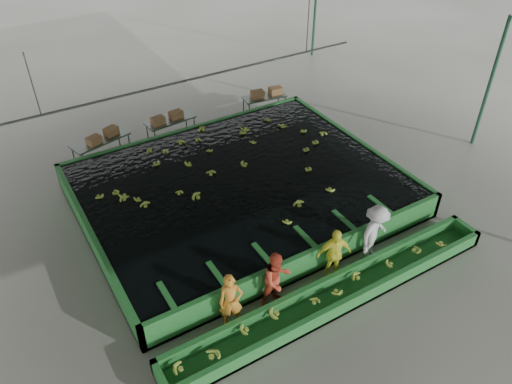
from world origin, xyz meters
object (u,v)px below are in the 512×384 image
packing_table_left (102,150)px  box_stack_right (266,96)px  worker_b (277,279)px  worker_c (334,254)px  box_stack_mid (167,121)px  box_stack_left (103,139)px  packing_table_mid (171,129)px  flotation_tank (240,190)px  sorting_trough (336,295)px  worker_a (231,301)px  worker_d (375,233)px  packing_table_right (264,105)px

packing_table_left → box_stack_right: 7.22m
worker_b → worker_c: worker_b is taller
box_stack_mid → box_stack_left: bearing=-175.7°
packing_table_mid → box_stack_mid: size_ratio=1.49×
box_stack_right → packing_table_left: bearing=-179.5°
flotation_tank → box_stack_left: (-3.08, 4.67, 0.51)m
sorting_trough → worker_a: (-2.71, 0.80, 0.57)m
flotation_tank → box_stack_right: bearing=50.1°
worker_d → sorting_trough: bearing=-177.0°
worker_c → box_stack_left: worker_c is taller
worker_b → box_stack_mid: size_ratio=1.32×
worker_c → packing_table_left: 9.76m
flotation_tank → packing_table_mid: (-0.36, 4.91, -0.01)m
worker_a → box_stack_mid: (2.22, 9.16, 0.06)m
box_stack_mid → box_stack_right: bearing=-0.8°
packing_table_right → box_stack_mid: (-4.41, 0.05, 0.46)m
worker_c → box_stack_mid: bearing=113.8°
worker_b → packing_table_left: bearing=98.5°
box_stack_mid → box_stack_right: 4.51m
sorting_trough → worker_b: worker_b is taller
packing_table_right → box_stack_right: 0.43m
packing_table_left → box_stack_left: (0.11, -0.07, 0.48)m
worker_c → flotation_tank: bearing=114.1°
worker_a → box_stack_right: bearing=74.7°
worker_c → packing_table_mid: size_ratio=0.86×
packing_table_mid → packing_table_right: packing_table_mid is taller
box_stack_left → box_stack_right: box_stack_left is taller
packing_table_left → sorting_trough: bearing=-72.0°
packing_table_right → sorting_trough: bearing=-111.5°
box_stack_left → worker_d: bearing=-60.8°
worker_c → packing_table_right: size_ratio=0.90×
packing_table_left → box_stack_mid: (2.70, 0.12, 0.40)m
worker_c → sorting_trough: bearing=-103.5°
packing_table_left → box_stack_right: bearing=0.5°
flotation_tank → packing_table_right: 6.20m
box_stack_right → sorting_trough: bearing=-112.1°
flotation_tank → sorting_trough: flotation_tank is taller
worker_b → box_stack_left: (-1.71, 8.97, 0.11)m
box_stack_mid → packing_table_left: bearing=-177.4°
sorting_trough → worker_a: bearing=163.6°
flotation_tank → worker_a: bearing=-122.2°
worker_c → worker_d: bearing=17.7°
worker_a → packing_table_left: size_ratio=0.78×
worker_a → packing_table_left: worker_a is taller
worker_a → box_stack_left: (-0.37, 8.97, 0.14)m
packing_table_right → box_stack_mid: box_stack_mid is taller
worker_d → packing_table_mid: size_ratio=0.95×
sorting_trough → packing_table_mid: 10.02m
sorting_trough → box_stack_right: bearing=67.9°
box_stack_right → worker_a: bearing=-126.5°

